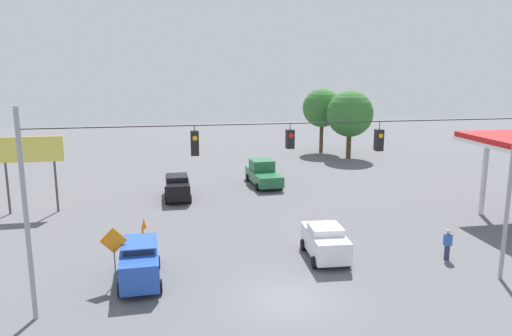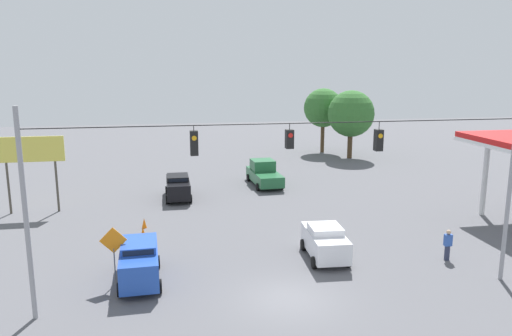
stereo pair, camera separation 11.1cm
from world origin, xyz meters
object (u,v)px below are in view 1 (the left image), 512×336
(sedan_black_withflow_far, at_px, (177,186))
(traffic_cone_second, at_px, (139,246))
(traffic_cone_third, at_px, (143,232))
(pedestrian, at_px, (447,245))
(traffic_cone_nearest, at_px, (135,259))
(overhead_signal_span, at_px, (289,182))
(sedan_blue_parked_shoulder, at_px, (140,261))
(traffic_cone_fourth, at_px, (144,223))
(tree_horizon_left, at_px, (322,108))
(sedan_white_crossing_near, at_px, (325,241))
(tree_horizon_right, at_px, (350,114))
(pickup_truck_green_oncoming_deep, at_px, (263,174))
(work_zone_sign, at_px, (114,245))
(roadside_billboard, at_px, (29,156))

(sedan_black_withflow_far, relative_size, traffic_cone_second, 7.10)
(traffic_cone_third, xyz_separation_m, pedestrian, (-16.16, 6.59, 0.52))
(traffic_cone_nearest, height_order, traffic_cone_second, same)
(overhead_signal_span, bearing_deg, pedestrian, -163.94)
(sedan_black_withflow_far, bearing_deg, sedan_blue_parked_shoulder, 81.50)
(traffic_cone_fourth, bearing_deg, sedan_black_withflow_far, -108.78)
(tree_horizon_left, bearing_deg, sedan_white_crossing_near, 72.51)
(traffic_cone_second, relative_size, traffic_cone_fourth, 1.00)
(traffic_cone_third, relative_size, tree_horizon_left, 0.09)
(sedan_black_withflow_far, relative_size, tree_horizon_left, 0.60)
(overhead_signal_span, distance_m, traffic_cone_fourth, 13.90)
(tree_horizon_left, bearing_deg, tree_horizon_right, 113.50)
(traffic_cone_second, xyz_separation_m, tree_horizon_left, (-20.08, -29.51, 4.96))
(pedestrian, bearing_deg, pickup_truck_green_oncoming_deep, -71.25)
(traffic_cone_third, bearing_deg, pickup_truck_green_oncoming_deep, -129.42)
(sedan_white_crossing_near, relative_size, work_zone_sign, 1.44)
(overhead_signal_span, xyz_separation_m, traffic_cone_third, (6.67, -9.32, -4.99))
(tree_horizon_right, bearing_deg, tree_horizon_left, -66.50)
(tree_horizon_right, bearing_deg, sedan_white_crossing_near, 66.80)
(pickup_truck_green_oncoming_deep, distance_m, tree_horizon_left, 18.66)
(overhead_signal_span, height_order, pickup_truck_green_oncoming_deep, overhead_signal_span)
(overhead_signal_span, relative_size, pickup_truck_green_oncoming_deep, 3.86)
(traffic_cone_fourth, bearing_deg, sedan_white_crossing_near, 144.44)
(work_zone_sign, bearing_deg, overhead_signal_span, 160.20)
(roadside_billboard, xyz_separation_m, pedestrian, (-23.90, 13.30, -3.26))
(traffic_cone_nearest, bearing_deg, traffic_cone_third, -93.22)
(tree_horizon_left, xyz_separation_m, tree_horizon_right, (-1.84, 4.24, -0.32))
(pickup_truck_green_oncoming_deep, bearing_deg, roadside_billboard, 16.71)
(sedan_black_withflow_far, bearing_deg, tree_horizon_right, -144.06)
(overhead_signal_span, bearing_deg, work_zone_sign, -19.80)
(traffic_cone_fourth, distance_m, tree_horizon_right, 30.64)
(overhead_signal_span, distance_m, tree_horizon_right, 35.54)
(traffic_cone_fourth, bearing_deg, pedestrian, 152.54)
(overhead_signal_span, height_order, sedan_white_crossing_near, overhead_signal_span)
(overhead_signal_span, xyz_separation_m, traffic_cone_second, (6.79, -6.89, -4.99))
(overhead_signal_span, height_order, tree_horizon_left, overhead_signal_span)
(tree_horizon_right, bearing_deg, pickup_truck_green_oncoming_deep, 42.24)
(pickup_truck_green_oncoming_deep, relative_size, sedan_black_withflow_far, 1.22)
(traffic_cone_third, bearing_deg, pedestrian, 157.82)
(overhead_signal_span, xyz_separation_m, traffic_cone_fourth, (6.67, -11.13, -4.99))
(sedan_black_withflow_far, bearing_deg, traffic_cone_third, 74.88)
(pedestrian, relative_size, tree_horizon_left, 0.22)
(tree_horizon_left, bearing_deg, traffic_cone_nearest, 57.24)
(traffic_cone_third, height_order, pedestrian, pedestrian)
(sedan_white_crossing_near, relative_size, traffic_cone_second, 6.32)
(work_zone_sign, relative_size, tree_horizon_right, 0.38)
(pedestrian, bearing_deg, work_zone_sign, -0.13)
(overhead_signal_span, xyz_separation_m, pedestrian, (-9.49, -2.73, -4.47))
(overhead_signal_span, height_order, tree_horizon_right, overhead_signal_span)
(traffic_cone_fourth, bearing_deg, traffic_cone_nearest, 87.70)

